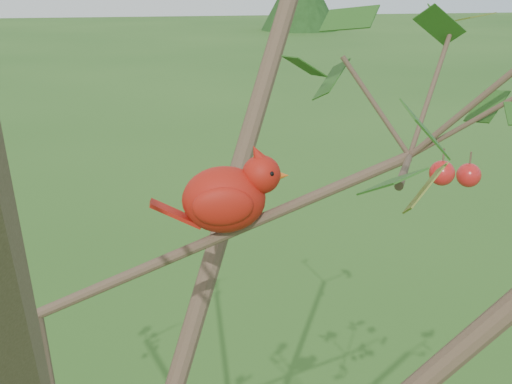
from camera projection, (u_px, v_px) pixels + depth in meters
crabapple_tree at (62, 246)px, 0.87m from camera, size 2.35×2.05×2.95m
cardinal at (229, 196)px, 0.99m from camera, size 0.22×0.11×0.15m
distant_trees at (103, 3)px, 22.86m from camera, size 41.49×14.65×3.37m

